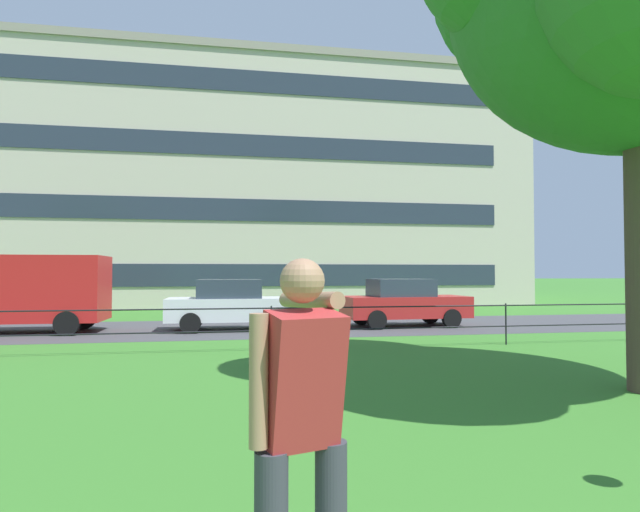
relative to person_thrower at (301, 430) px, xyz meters
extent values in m
cube|color=#424247|center=(-2.07, 14.85, -0.98)|extent=(80.00, 6.12, 0.01)
cylinder|color=black|center=(0.78, 9.65, -0.49)|extent=(0.04, 0.04, 1.00)
cylinder|color=black|center=(6.48, 9.65, -0.49)|extent=(0.04, 0.04, 1.00)
cylinder|color=black|center=(-2.07, 9.65, -0.54)|extent=(39.91, 0.03, 0.03)
cylinder|color=black|center=(-2.07, 9.65, -0.04)|extent=(39.91, 0.03, 0.03)
cube|color=#B22D2D|center=(0.01, -0.01, 0.25)|extent=(0.44, 0.41, 0.67)
sphere|color=#A87A5B|center=(0.01, -0.01, 0.72)|extent=(0.22, 0.22, 0.22)
cylinder|color=#A87A5B|center=(0.10, 0.34, 0.61)|extent=(0.28, 0.62, 0.11)
cylinder|color=#A87A5B|center=(-0.21, -0.08, 0.26)|extent=(0.09, 0.09, 0.62)
cube|color=red|center=(-6.18, 14.53, 0.30)|extent=(5.03, 2.05, 1.90)
cube|color=#283342|center=(-4.18, 14.50, 0.64)|extent=(0.15, 1.67, 0.76)
cylinder|color=black|center=(-4.47, 15.44, -0.65)|extent=(0.68, 0.25, 0.68)
cylinder|color=black|center=(-4.50, 13.57, -0.65)|extent=(0.68, 0.25, 0.68)
cube|color=silver|center=(0.09, 14.27, -0.35)|extent=(4.04, 1.79, 0.68)
cube|color=#2D3847|center=(-0.06, 14.27, 0.27)|extent=(1.93, 1.56, 0.56)
cylinder|color=black|center=(1.35, 15.05, -0.69)|extent=(0.60, 0.21, 0.60)
cylinder|color=black|center=(1.31, 13.43, -0.69)|extent=(0.60, 0.21, 0.60)
cylinder|color=black|center=(-1.13, 15.10, -0.69)|extent=(0.60, 0.21, 0.60)
cylinder|color=black|center=(-1.17, 13.49, -0.69)|extent=(0.60, 0.21, 0.60)
cube|color=red|center=(5.58, 14.39, -0.35)|extent=(4.06, 1.86, 0.68)
cube|color=#2D3847|center=(5.43, 14.38, 0.27)|extent=(1.96, 1.59, 0.56)
cylinder|color=black|center=(6.79, 15.25, -0.69)|extent=(0.61, 0.22, 0.60)
cylinder|color=black|center=(6.85, 13.63, -0.69)|extent=(0.61, 0.22, 0.60)
cylinder|color=black|center=(4.31, 15.15, -0.69)|extent=(0.61, 0.22, 0.60)
cylinder|color=black|center=(4.37, 13.53, -0.69)|extent=(0.61, 0.22, 0.60)
cube|color=beige|center=(1.71, 32.31, 5.49)|extent=(29.88, 15.19, 12.95)
cube|color=gray|center=(1.71, 32.31, 12.16)|extent=(30.12, 15.43, 0.40)
cube|color=#283342|center=(1.71, 24.68, 0.63)|extent=(25.10, 0.06, 1.10)
cube|color=#283342|center=(1.71, 24.68, 3.87)|extent=(25.10, 0.06, 1.10)
cube|color=#283342|center=(1.71, 24.68, 7.10)|extent=(25.10, 0.06, 1.10)
cube|color=#283342|center=(1.71, 24.68, 10.34)|extent=(25.10, 0.06, 1.10)
camera|label=1|loc=(-0.40, -2.64, 0.76)|focal=30.80mm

